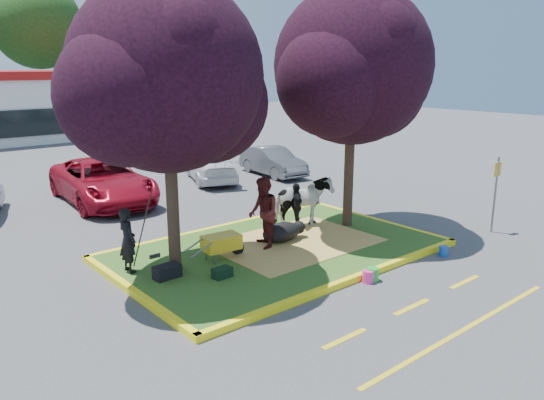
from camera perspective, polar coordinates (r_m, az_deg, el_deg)
ground at (r=13.96m, az=0.59°, el=-5.69°), size 90.00×90.00×0.00m
median_island at (r=13.93m, az=0.59°, el=-5.40°), size 8.00×5.00×0.15m
curb_near at (r=12.22m, az=8.57°, el=-8.47°), size 8.30×0.16×0.15m
curb_far at (r=15.88m, az=-5.48°, el=-2.97°), size 8.30×0.16×0.15m
curb_left at (r=11.88m, az=-14.75°, el=-9.50°), size 0.16×5.30×0.15m
curb_right at (r=16.74m, az=11.27°, el=-2.27°), size 0.16×5.30×0.15m
straw_bedding at (r=14.28m, az=2.43°, el=-4.57°), size 4.20×3.00×0.01m
tree_purple_left at (r=11.84m, az=-11.11°, el=12.04°), size 5.06×4.20×6.51m
tree_purple_right at (r=15.30m, az=8.76°, el=13.35°), size 5.30×4.40×6.82m
fire_lane_stripe_a at (r=9.93m, az=7.82°, el=-14.55°), size 1.10×0.12×0.01m
fire_lane_stripe_b at (r=11.35m, az=14.78°, el=-11.06°), size 1.10×0.12×0.01m
fire_lane_stripe_c at (r=12.92m, az=20.01°, el=-8.28°), size 1.10×0.12×0.01m
fire_lane_long at (r=10.79m, az=20.09°, el=-12.88°), size 6.00×0.10×0.01m
retail_building at (r=39.46m, az=-24.75°, el=9.36°), size 20.40×8.40×4.40m
cow at (r=15.42m, az=3.16°, el=-0.25°), size 1.95×1.37×1.50m
calf at (r=14.28m, az=1.04°, el=-3.48°), size 1.38×1.10×0.52m
handler at (r=12.53m, az=-15.27°, el=-4.19°), size 0.38×0.57×1.52m
visitor_a at (r=13.65m, az=-0.94°, el=-1.39°), size 1.02×1.12×1.86m
visitor_b at (r=15.41m, az=2.61°, el=-0.60°), size 0.64×0.84×1.32m
wheelbarrow at (r=13.02m, az=-5.44°, el=-4.59°), size 1.63×0.62×0.61m
gear_bag_dark at (r=12.16m, az=-11.22°, el=-7.57°), size 0.60×0.34×0.30m
gear_bag_green at (r=12.02m, az=-5.39°, el=-7.78°), size 0.44×0.29×0.23m
sign_post at (r=16.58m, az=22.94°, el=1.30°), size 0.31×0.06×2.24m
bucket_green at (r=12.38m, az=10.76°, el=-7.87°), size 0.35×0.35×0.31m
bucket_pink at (r=12.28m, az=10.30°, el=-8.09°), size 0.27×0.27×0.29m
bucket_blue at (r=14.39m, az=17.97°, el=-5.25°), size 0.24×0.24×0.26m
car_red at (r=19.79m, az=-17.77°, el=1.96°), size 3.01×5.76×1.55m
car_white at (r=22.52m, az=-6.59°, el=3.54°), size 3.10×4.47×1.20m
car_grey at (r=23.61m, az=0.07°, el=4.18°), size 1.70×3.89×1.24m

